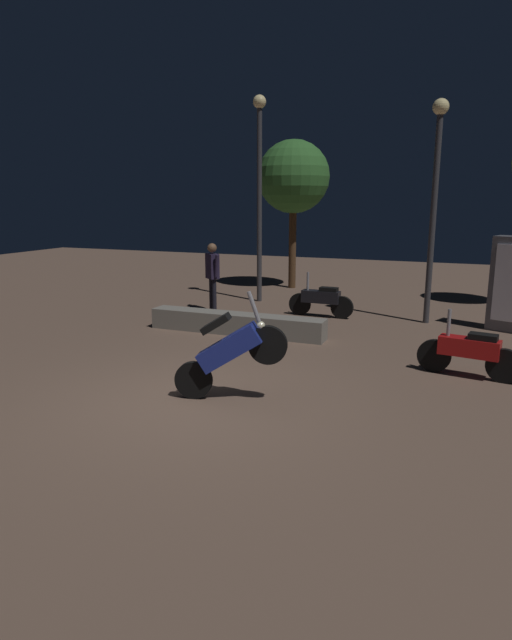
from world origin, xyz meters
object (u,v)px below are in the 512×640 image
motorcycle_blue_foreground (230,351)px  streetlamp_near (259,176)px  motorcycle_red_parked_left (469,351)px  motorcycle_black_parked_right (321,300)px  person_rider_beside (212,271)px  streetlamp_far (435,185)px

motorcycle_blue_foreground → streetlamp_near: bearing=95.6°
motorcycle_red_parked_left → motorcycle_black_parked_right: 5.08m
motorcycle_blue_foreground → person_rider_beside: person_rider_beside is taller
motorcycle_blue_foreground → motorcycle_red_parked_left: 4.04m
motorcycle_red_parked_left → motorcycle_black_parked_right: size_ratio=0.99×
streetlamp_far → motorcycle_blue_foreground: bearing=-108.9°
motorcycle_blue_foreground → streetlamp_far: (2.20, 6.42, 2.46)m
streetlamp_far → person_rider_beside: bearing=-172.9°
person_rider_beside → streetlamp_far: size_ratio=0.35×
motorcycle_red_parked_left → streetlamp_near: (-5.74, 5.09, 3.08)m
person_rider_beside → streetlamp_near: 3.09m
streetlamp_near → motorcycle_blue_foreground: bearing=-71.4°
motorcycle_black_parked_right → person_rider_beside: bearing=9.5°
motorcycle_red_parked_left → streetlamp_far: streetlamp_far is taller
motorcycle_black_parked_right → streetlamp_near: bearing=-30.6°
motorcycle_black_parked_right → person_rider_beside: person_rider_beside is taller
motorcycle_black_parked_right → streetlamp_near: streetlamp_near is taller
motorcycle_blue_foreground → motorcycle_black_parked_right: size_ratio=0.99×
motorcycle_black_parked_right → streetlamp_near: (-2.22, 1.42, 3.08)m
person_rider_beside → streetlamp_near: (0.60, 1.79, 2.45)m
motorcycle_black_parked_right → streetlamp_far: (2.52, 0.30, 2.77)m
motorcycle_blue_foreground → person_rider_beside: (-3.14, 5.75, 0.33)m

